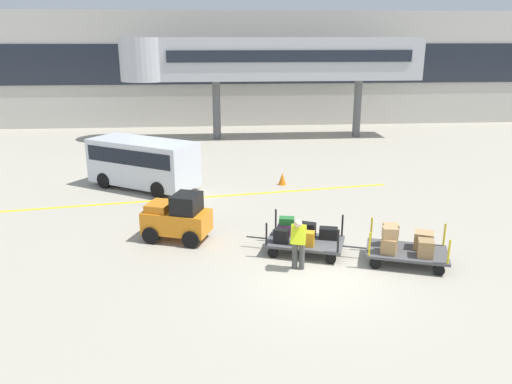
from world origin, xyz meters
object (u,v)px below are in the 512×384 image
Objects in this scene: baggage_handler at (298,241)px; safety_cone_near at (282,179)px; baggage_cart_middle at (407,245)px; shuttle_van at (143,160)px; baggage_tug at (178,218)px; baggage_cart_lead at (303,237)px.

baggage_handler is 2.84× the size of safety_cone_near.
shuttle_van reaches higher than baggage_cart_middle.
baggage_cart_middle is at bearing -19.34° from baggage_tug.
baggage_cart_lead is at bearing -92.88° from safety_cone_near.
baggage_handler reaches higher than baggage_cart_middle.
baggage_cart_lead is at bearing 160.11° from baggage_cart_middle.
baggage_cart_lead is 3.06m from baggage_cart_middle.
baggage_tug is 0.76× the size of baggage_cart_lead.
safety_cone_near is (4.24, 6.09, -0.48)m from baggage_tug.
baggage_handler reaches higher than safety_cone_near.
safety_cone_near is at bearing 87.12° from baggage_cart_lead.
shuttle_van reaches higher than baggage_cart_lead.
shuttle_van is (-1.88, 6.16, 0.48)m from baggage_tug.
baggage_tug is 4.09m from baggage_cart_lead.
baggage_tug is 0.76× the size of baggage_cart_middle.
baggage_cart_lead is 1.31m from baggage_handler.
baggage_cart_lead is (3.86, -1.33, -0.25)m from baggage_tug.
baggage_tug is 4.27× the size of safety_cone_near.
shuttle_van is at bearing 121.84° from baggage_handler.
safety_cone_near is (-2.50, 8.46, -0.28)m from baggage_cart_middle.
baggage_cart_middle is at bearing -73.51° from safety_cone_near.
baggage_handler is at bearing -94.71° from safety_cone_near.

